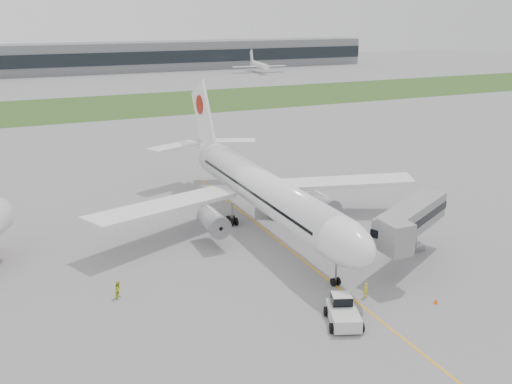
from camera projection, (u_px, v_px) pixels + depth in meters
name	position (u px, v px, depth m)	size (l,w,h in m)	color
ground	(275.00, 238.00, 74.90)	(600.00, 600.00, 0.00)	gray
apron_markings	(292.00, 252.00, 70.55)	(70.00, 70.00, 0.04)	#F5A815
grass_strip	(108.00, 106.00, 179.24)	(600.00, 50.00, 0.02)	#365720
terminal_building	(64.00, 59.00, 272.66)	(320.00, 22.30, 14.00)	slate
airliner	(259.00, 187.00, 77.43)	(48.13, 53.95, 17.88)	white
pushback_tug	(343.00, 311.00, 54.31)	(4.41, 5.29, 2.39)	silver
jet_bridge	(409.00, 221.00, 65.88)	(14.43, 10.79, 7.13)	gray
safety_cone_left	(353.00, 301.00, 58.02)	(0.40, 0.40, 0.55)	#FF5B0D
safety_cone_right	(436.00, 301.00, 57.87)	(0.44, 0.44, 0.60)	#FF5B0D
ground_crew_near	(366.00, 290.00, 59.02)	(0.62, 0.40, 1.69)	#CDDE25
ground_crew_far	(119.00, 289.00, 58.94)	(0.91, 0.71, 1.88)	#B9CB21
distant_aircraft_right	(259.00, 72.00, 279.96)	(26.82, 23.67, 10.26)	white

